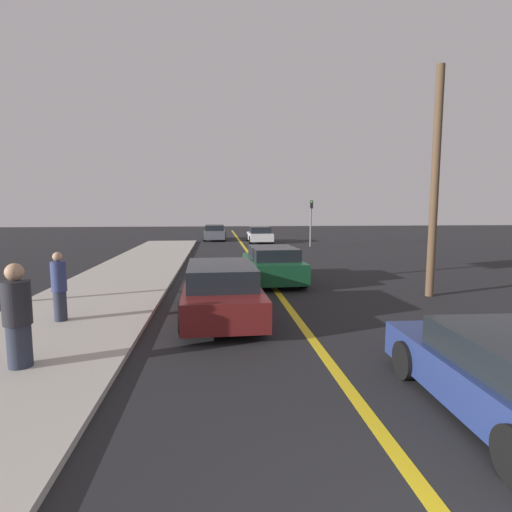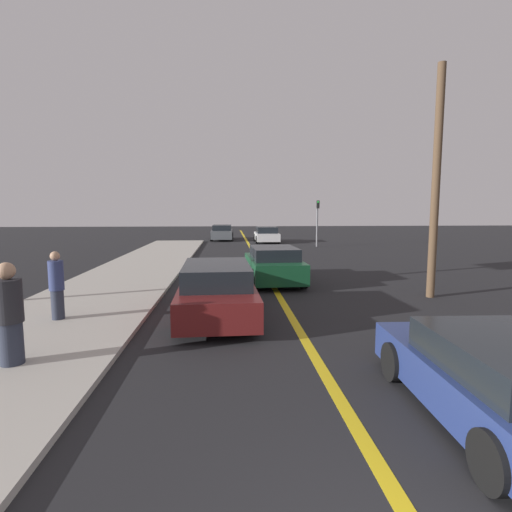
{
  "view_description": "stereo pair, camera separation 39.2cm",
  "coord_description": "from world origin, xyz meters",
  "px_view_note": "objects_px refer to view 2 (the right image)",
  "views": [
    {
      "loc": [
        -1.95,
        -1.91,
        2.68
      ],
      "look_at": [
        -0.62,
        11.38,
        1.1
      ],
      "focal_mm": 28.0,
      "sensor_mm": 36.0,
      "label": 1
    },
    {
      "loc": [
        -1.55,
        -1.94,
        2.68
      ],
      "look_at": [
        -0.62,
        11.38,
        1.1
      ],
      "focal_mm": 28.0,
      "sensor_mm": 36.0,
      "label": 2
    }
  ],
  "objects_px": {
    "car_ahead_center": "(217,290)",
    "car_far_distant": "(274,265)",
    "car_parked_left_lot": "(267,235)",
    "car_oncoming_far": "(222,233)",
    "pedestrian_mid_group": "(57,285)",
    "utility_pole": "(436,184)",
    "car_near_right_lane": "(500,381)",
    "traffic_light": "(317,218)",
    "pedestrian_near_curb": "(9,315)"
  },
  "relations": [
    {
      "from": "car_ahead_center",
      "to": "car_far_distant",
      "type": "distance_m",
      "value": 4.82
    },
    {
      "from": "car_near_right_lane",
      "to": "car_far_distant",
      "type": "bearing_deg",
      "value": 101.66
    },
    {
      "from": "car_near_right_lane",
      "to": "utility_pole",
      "type": "bearing_deg",
      "value": 70.15
    },
    {
      "from": "car_far_distant",
      "to": "car_oncoming_far",
      "type": "relative_size",
      "value": 0.91
    },
    {
      "from": "car_oncoming_far",
      "to": "car_near_right_lane",
      "type": "bearing_deg",
      "value": -81.63
    },
    {
      "from": "car_near_right_lane",
      "to": "pedestrian_mid_group",
      "type": "height_order",
      "value": "pedestrian_mid_group"
    },
    {
      "from": "car_far_distant",
      "to": "pedestrian_mid_group",
      "type": "xyz_separation_m",
      "value": [
        -5.64,
        -4.88,
        0.26
      ]
    },
    {
      "from": "car_oncoming_far",
      "to": "car_far_distant",
      "type": "bearing_deg",
      "value": -82.88
    },
    {
      "from": "traffic_light",
      "to": "pedestrian_mid_group",
      "type": "bearing_deg",
      "value": -119.21
    },
    {
      "from": "car_parked_left_lot",
      "to": "traffic_light",
      "type": "xyz_separation_m",
      "value": [
        3.19,
        -4.07,
        1.44
      ]
    },
    {
      "from": "pedestrian_mid_group",
      "to": "car_oncoming_far",
      "type": "bearing_deg",
      "value": 82.09
    },
    {
      "from": "car_far_distant",
      "to": "utility_pole",
      "type": "bearing_deg",
      "value": -34.09
    },
    {
      "from": "car_ahead_center",
      "to": "car_parked_left_lot",
      "type": "height_order",
      "value": "car_ahead_center"
    },
    {
      "from": "car_parked_left_lot",
      "to": "traffic_light",
      "type": "relative_size",
      "value": 1.17
    },
    {
      "from": "car_far_distant",
      "to": "utility_pole",
      "type": "distance_m",
      "value": 5.97
    },
    {
      "from": "traffic_light",
      "to": "car_near_right_lane",
      "type": "bearing_deg",
      "value": -97.17
    },
    {
      "from": "car_near_right_lane",
      "to": "car_parked_left_lot",
      "type": "xyz_separation_m",
      "value": [
        -0.26,
        27.38,
        0.05
      ]
    },
    {
      "from": "car_near_right_lane",
      "to": "pedestrian_near_curb",
      "type": "xyz_separation_m",
      "value": [
        -6.96,
        2.16,
        0.4
      ]
    },
    {
      "from": "car_near_right_lane",
      "to": "traffic_light",
      "type": "xyz_separation_m",
      "value": [
        2.93,
        23.3,
        1.5
      ]
    },
    {
      "from": "car_far_distant",
      "to": "car_parked_left_lot",
      "type": "height_order",
      "value": "car_far_distant"
    },
    {
      "from": "car_far_distant",
      "to": "utility_pole",
      "type": "xyz_separation_m",
      "value": [
        4.5,
        -2.76,
        2.78
      ]
    },
    {
      "from": "car_oncoming_far",
      "to": "pedestrian_mid_group",
      "type": "bearing_deg",
      "value": -96.88
    },
    {
      "from": "traffic_light",
      "to": "utility_pole",
      "type": "relative_size",
      "value": 0.48
    },
    {
      "from": "pedestrian_near_curb",
      "to": "car_parked_left_lot",
      "type": "bearing_deg",
      "value": 75.12
    },
    {
      "from": "car_far_distant",
      "to": "car_oncoming_far",
      "type": "distance_m",
      "value": 20.3
    },
    {
      "from": "car_near_right_lane",
      "to": "car_far_distant",
      "type": "relative_size",
      "value": 1.01
    },
    {
      "from": "car_oncoming_far",
      "to": "traffic_light",
      "type": "xyz_separation_m",
      "value": [
        6.8,
        -6.69,
        1.41
      ]
    },
    {
      "from": "car_near_right_lane",
      "to": "pedestrian_mid_group",
      "type": "distance_m",
      "value": 8.85
    },
    {
      "from": "car_near_right_lane",
      "to": "car_parked_left_lot",
      "type": "height_order",
      "value": "car_parked_left_lot"
    },
    {
      "from": "car_far_distant",
      "to": "car_parked_left_lot",
      "type": "bearing_deg",
      "value": 82.75
    },
    {
      "from": "pedestrian_near_curb",
      "to": "pedestrian_mid_group",
      "type": "height_order",
      "value": "pedestrian_near_curb"
    },
    {
      "from": "car_ahead_center",
      "to": "car_oncoming_far",
      "type": "bearing_deg",
      "value": 88.78
    },
    {
      "from": "car_ahead_center",
      "to": "pedestrian_mid_group",
      "type": "distance_m",
      "value": 3.74
    },
    {
      "from": "car_parked_left_lot",
      "to": "car_oncoming_far",
      "type": "bearing_deg",
      "value": 144.02
    },
    {
      "from": "car_ahead_center",
      "to": "traffic_light",
      "type": "relative_size",
      "value": 1.47
    },
    {
      "from": "car_far_distant",
      "to": "car_near_right_lane",
      "type": "bearing_deg",
      "value": -82.67
    },
    {
      "from": "car_oncoming_far",
      "to": "pedestrian_mid_group",
      "type": "xyz_separation_m",
      "value": [
        -3.48,
        -25.07,
        0.26
      ]
    },
    {
      "from": "car_parked_left_lot",
      "to": "utility_pole",
      "type": "distance_m",
      "value": 20.75
    },
    {
      "from": "pedestrian_mid_group",
      "to": "utility_pole",
      "type": "xyz_separation_m",
      "value": [
        10.14,
        2.12,
        2.52
      ]
    },
    {
      "from": "car_parked_left_lot",
      "to": "traffic_light",
      "type": "height_order",
      "value": "traffic_light"
    },
    {
      "from": "car_near_right_lane",
      "to": "pedestrian_near_curb",
      "type": "height_order",
      "value": "pedestrian_near_curb"
    },
    {
      "from": "car_ahead_center",
      "to": "car_oncoming_far",
      "type": "height_order",
      "value": "car_ahead_center"
    },
    {
      "from": "car_ahead_center",
      "to": "pedestrian_mid_group",
      "type": "height_order",
      "value": "pedestrian_mid_group"
    },
    {
      "from": "utility_pole",
      "to": "car_far_distant",
      "type": "bearing_deg",
      "value": 148.46
    },
    {
      "from": "car_far_distant",
      "to": "car_oncoming_far",
      "type": "bearing_deg",
      "value": 93.55
    },
    {
      "from": "car_far_distant",
      "to": "car_oncoming_far",
      "type": "xyz_separation_m",
      "value": [
        -2.16,
        20.19,
        -0.0
      ]
    },
    {
      "from": "car_near_right_lane",
      "to": "car_oncoming_far",
      "type": "height_order",
      "value": "car_oncoming_far"
    },
    {
      "from": "car_ahead_center",
      "to": "utility_pole",
      "type": "bearing_deg",
      "value": 12.62
    },
    {
      "from": "utility_pole",
      "to": "car_oncoming_far",
      "type": "bearing_deg",
      "value": 106.18
    },
    {
      "from": "car_near_right_lane",
      "to": "car_ahead_center",
      "type": "relative_size",
      "value": 0.84
    }
  ]
}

